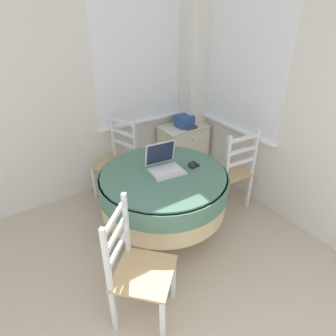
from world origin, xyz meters
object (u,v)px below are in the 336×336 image
Objects in this scene: laptop at (164,165)px; computer_mouse at (192,165)px; corner_cabinet at (183,149)px; round_dining_table at (163,188)px; dining_chair_near_right_window at (231,171)px; dining_chair_near_back_window at (117,161)px; book_on_cabinet at (188,126)px; storage_box at (184,121)px; dining_chair_camera_near at (137,270)px; cell_phone at (195,164)px.

computer_mouse is at bearing -22.90° from laptop.
corner_cabinet is (0.64, 1.00, -0.42)m from computer_mouse.
round_dining_table is 3.72× the size of laptop.
dining_chair_near_right_window is at bearing -2.43° from laptop.
computer_mouse is 1.06m from dining_chair_near_back_window.
computer_mouse is 1.15m from book_on_cabinet.
storage_box is at bearing 57.48° from computer_mouse.
computer_mouse is at bearing 32.57° from dining_chair_camera_near.
dining_chair_near_back_window is at bearing 179.48° from book_on_cabinet.
round_dining_table is 1.31m from storage_box.
dining_chair_near_back_window is (-0.11, 0.85, -0.33)m from laptop.
dining_chair_near_right_window is 4.46× the size of book_on_cabinet.
dining_chair_near_back_window is at bearing 70.07° from dining_chair_camera_near.
cell_phone is 0.11× the size of dining_chair_near_right_window.
book_on_cabinet is (0.02, -0.06, 0.34)m from corner_cabinet.
cell_phone is 0.54× the size of storage_box.
dining_chair_camera_near is at bearing -135.69° from book_on_cabinet.
laptop is at bearing 177.57° from dining_chair_near_right_window.
cell_phone reaches higher than round_dining_table.
computer_mouse is 0.14× the size of corner_cabinet.
dining_chair_near_back_window and dining_chair_camera_near have the same top height.
dining_chair_near_right_window is 1.63m from dining_chair_camera_near.
book_on_cabinet is (0.03, -0.04, -0.06)m from storage_box.
book_on_cabinet is at bearing -0.52° from dining_chair_near_back_window.
round_dining_table is 6.01× the size of storage_box.
cell_phone is 0.11× the size of dining_chair_near_back_window.
dining_chair_camera_near is at bearing -147.72° from cell_phone.
laptop reaches higher than dining_chair_near_right_window.
round_dining_table is at bearing -134.36° from storage_box.
computer_mouse is at bearing -152.54° from cell_phone.
storage_box is (-0.01, -0.02, 0.40)m from corner_cabinet.
round_dining_table is 0.89m from dining_chair_camera_near.
dining_chair_camera_near reaches higher than corner_cabinet.
dining_chair_near_back_window is 0.99m from corner_cabinet.
book_on_cabinet is at bearing 55.17° from computer_mouse.
dining_chair_near_right_window is (0.84, -0.04, -0.33)m from laptop.
corner_cabinet is (0.58, 0.97, -0.40)m from cell_phone.
dining_chair_camera_near reaches higher than storage_box.
corner_cabinet is at bearing 59.27° from cell_phone.
round_dining_table is at bearing -85.85° from dining_chair_near_back_window.
dining_chair_near_right_window reaches higher than cell_phone.
cell_phone is at bearing -66.42° from dining_chair_near_back_window.
corner_cabinet is (1.53, 1.58, -0.12)m from dining_chair_camera_near.
storage_box is at bearing 45.64° from round_dining_table.
storage_box is 0.08m from book_on_cabinet.
book_on_cabinet is (0.94, 0.89, 0.11)m from round_dining_table.
storage_box reaches higher than round_dining_table.
book_on_cabinet is at bearing 43.28° from laptop.
laptop reaches higher than storage_box.
dining_chair_camera_near is (-0.66, -0.67, -0.33)m from laptop.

